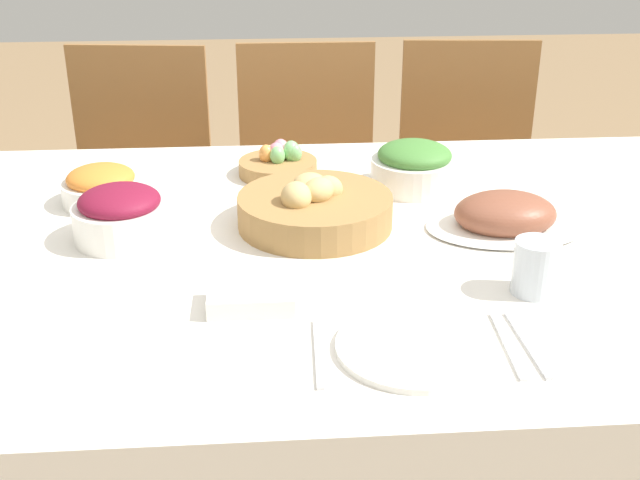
{
  "coord_description": "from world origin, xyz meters",
  "views": [
    {
      "loc": [
        -0.1,
        -1.39,
        1.38
      ],
      "look_at": [
        -0.0,
        -0.09,
        0.78
      ],
      "focal_mm": 45.0,
      "sensor_mm": 36.0,
      "label": 1
    }
  ],
  "objects_px": {
    "ham_platter": "(505,216)",
    "beet_salad_bowl": "(121,215)",
    "chair_far_right": "(469,183)",
    "dinner_plate": "(413,347)",
    "bread_basket": "(313,208)",
    "green_salad_bowl": "(414,166)",
    "egg_basket": "(279,164)",
    "drinking_cup": "(535,267)",
    "butter_dish": "(251,299)",
    "carrot_bowl": "(102,186)",
    "spoon": "(527,344)",
    "fork": "(318,352)",
    "chair_far_center": "(308,187)",
    "chair_far_left": "(137,191)",
    "knife": "(507,345)"
  },
  "relations": [
    {
      "from": "chair_far_left",
      "to": "dinner_plate",
      "type": "xyz_separation_m",
      "value": [
        0.6,
        -1.32,
        0.25
      ]
    },
    {
      "from": "carrot_bowl",
      "to": "egg_basket",
      "type": "bearing_deg",
      "value": 21.39
    },
    {
      "from": "ham_platter",
      "to": "fork",
      "type": "bearing_deg",
      "value": -133.31
    },
    {
      "from": "dinner_plate",
      "to": "butter_dish",
      "type": "xyz_separation_m",
      "value": [
        -0.24,
        0.15,
        0.01
      ]
    },
    {
      "from": "chair_far_right",
      "to": "spoon",
      "type": "height_order",
      "value": "chair_far_right"
    },
    {
      "from": "carrot_bowl",
      "to": "butter_dish",
      "type": "xyz_separation_m",
      "value": [
        0.32,
        -0.47,
        -0.02
      ]
    },
    {
      "from": "egg_basket",
      "to": "drinking_cup",
      "type": "xyz_separation_m",
      "value": [
        0.41,
        -0.61,
        0.02
      ]
    },
    {
      "from": "fork",
      "to": "drinking_cup",
      "type": "height_order",
      "value": "drinking_cup"
    },
    {
      "from": "dinner_plate",
      "to": "bread_basket",
      "type": "bearing_deg",
      "value": 104.17
    },
    {
      "from": "spoon",
      "to": "bread_basket",
      "type": "bearing_deg",
      "value": 119.75
    },
    {
      "from": "chair_far_right",
      "to": "bread_basket",
      "type": "distance_m",
      "value": 1.05
    },
    {
      "from": "fork",
      "to": "dinner_plate",
      "type": "bearing_deg",
      "value": 2.01
    },
    {
      "from": "ham_platter",
      "to": "fork",
      "type": "xyz_separation_m",
      "value": [
        -0.4,
        -0.42,
        -0.02
      ]
    },
    {
      "from": "carrot_bowl",
      "to": "butter_dish",
      "type": "distance_m",
      "value": 0.57
    },
    {
      "from": "egg_basket",
      "to": "spoon",
      "type": "bearing_deg",
      "value": -65.69
    },
    {
      "from": "carrot_bowl",
      "to": "green_salad_bowl",
      "type": "height_order",
      "value": "green_salad_bowl"
    },
    {
      "from": "ham_platter",
      "to": "beet_salad_bowl",
      "type": "relative_size",
      "value": 1.69
    },
    {
      "from": "ham_platter",
      "to": "beet_salad_bowl",
      "type": "xyz_separation_m",
      "value": [
        -0.74,
        0.01,
        0.02
      ]
    },
    {
      "from": "chair_far_right",
      "to": "dinner_plate",
      "type": "bearing_deg",
      "value": -103.3
    },
    {
      "from": "green_salad_bowl",
      "to": "butter_dish",
      "type": "distance_m",
      "value": 0.63
    },
    {
      "from": "egg_basket",
      "to": "beet_salad_bowl",
      "type": "relative_size",
      "value": 0.99
    },
    {
      "from": "dinner_plate",
      "to": "butter_dish",
      "type": "bearing_deg",
      "value": 148.62
    },
    {
      "from": "bread_basket",
      "to": "fork",
      "type": "distance_m",
      "value": 0.47
    },
    {
      "from": "butter_dish",
      "to": "chair_far_right",
      "type": "bearing_deg",
      "value": 60.48
    },
    {
      "from": "bread_basket",
      "to": "fork",
      "type": "height_order",
      "value": "bread_basket"
    },
    {
      "from": "bread_basket",
      "to": "chair_far_left",
      "type": "bearing_deg",
      "value": 119.41
    },
    {
      "from": "bread_basket",
      "to": "chair_far_right",
      "type": "bearing_deg",
      "value": 57.47
    },
    {
      "from": "butter_dish",
      "to": "fork",
      "type": "bearing_deg",
      "value": -56.11
    },
    {
      "from": "beet_salad_bowl",
      "to": "fork",
      "type": "bearing_deg",
      "value": -51.41
    },
    {
      "from": "beet_salad_bowl",
      "to": "butter_dish",
      "type": "relative_size",
      "value": 1.3
    },
    {
      "from": "egg_basket",
      "to": "fork",
      "type": "height_order",
      "value": "egg_basket"
    },
    {
      "from": "carrot_bowl",
      "to": "fork",
      "type": "bearing_deg",
      "value": -56.3
    },
    {
      "from": "bread_basket",
      "to": "ham_platter",
      "type": "bearing_deg",
      "value": -6.8
    },
    {
      "from": "ham_platter",
      "to": "egg_basket",
      "type": "bearing_deg",
      "value": 141.29
    },
    {
      "from": "egg_basket",
      "to": "spoon",
      "type": "distance_m",
      "value": 0.84
    },
    {
      "from": "bread_basket",
      "to": "dinner_plate",
      "type": "distance_m",
      "value": 0.48
    },
    {
      "from": "butter_dish",
      "to": "beet_salad_bowl",
      "type": "bearing_deg",
      "value": 130.77
    },
    {
      "from": "chair_far_left",
      "to": "butter_dish",
      "type": "distance_m",
      "value": 1.25
    },
    {
      "from": "bread_basket",
      "to": "green_salad_bowl",
      "type": "distance_m",
      "value": 0.31
    },
    {
      "from": "chair_far_left",
      "to": "spoon",
      "type": "relative_size",
      "value": 4.94
    },
    {
      "from": "fork",
      "to": "butter_dish",
      "type": "distance_m",
      "value": 0.18
    },
    {
      "from": "chair_far_right",
      "to": "dinner_plate",
      "type": "height_order",
      "value": "chair_far_right"
    },
    {
      "from": "chair_far_center",
      "to": "drinking_cup",
      "type": "relative_size",
      "value": 9.8
    },
    {
      "from": "green_salad_bowl",
      "to": "spoon",
      "type": "height_order",
      "value": "green_salad_bowl"
    },
    {
      "from": "green_salad_bowl",
      "to": "chair_far_left",
      "type": "bearing_deg",
      "value": 137.49
    },
    {
      "from": "knife",
      "to": "butter_dish",
      "type": "height_order",
      "value": "butter_dish"
    },
    {
      "from": "green_salad_bowl",
      "to": "butter_dish",
      "type": "relative_size",
      "value": 1.37
    },
    {
      "from": "fork",
      "to": "egg_basket",
      "type": "bearing_deg",
      "value": 94.66
    },
    {
      "from": "bread_basket",
      "to": "spoon",
      "type": "bearing_deg",
      "value": -58.25
    },
    {
      "from": "ham_platter",
      "to": "chair_far_center",
      "type": "bearing_deg",
      "value": 110.32
    }
  ]
}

